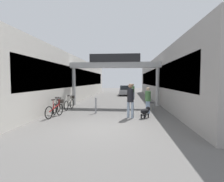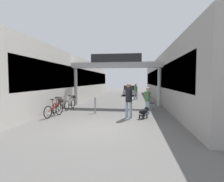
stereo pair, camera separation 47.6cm
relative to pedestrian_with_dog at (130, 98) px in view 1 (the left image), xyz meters
The scene contains 14 objects.
ground_plane 2.55m from the pedestrian_with_dog, 120.06° to the right, with size 80.00×80.00×0.00m, color #605E5B.
storefront_left 11.00m from the pedestrian_with_dog, 124.84° to the left, with size 3.00×26.00×4.14m.
storefront_right 9.86m from the pedestrian_with_dog, 66.39° to the left, with size 3.00×26.00×4.14m.
arcade_sign_gateway 5.11m from the pedestrian_with_dog, 104.16° to the left, with size 7.40×0.47×4.07m.
pedestrian_with_dog is the anchor object (origin of this frame).
pedestrian_companion 1.84m from the pedestrian_with_dog, 53.74° to the left, with size 0.45×0.45×1.58m.
pedestrian_carrying_crate 9.28m from the pedestrian_with_dog, 87.45° to the left, with size 0.45×0.45×1.66m.
dog_on_leash 1.06m from the pedestrian_with_dog, ahead, with size 0.68×0.78×0.57m.
bicycle_red_nearest 4.11m from the pedestrian_with_dog, behind, with size 0.48×1.67×0.98m.
bicycle_black_second 4.58m from the pedestrian_with_dog, 167.15° to the left, with size 0.46×1.68×0.98m.
bicycle_silver_third 4.82m from the pedestrian_with_dog, 149.51° to the left, with size 0.46×1.69×0.98m.
bollard_post_metal 2.41m from the pedestrian_with_dog, 151.72° to the left, with size 0.10×0.10×0.98m.
cafe_chair_black_nearer 3.18m from the pedestrian_with_dog, 64.68° to the left, with size 0.41×0.41×0.89m.
parked_car_silver 14.75m from the pedestrian_with_dog, 91.35° to the left, with size 1.87×4.04×1.33m.
Camera 1 is at (1.00, -7.22, 1.97)m, focal length 28.00 mm.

